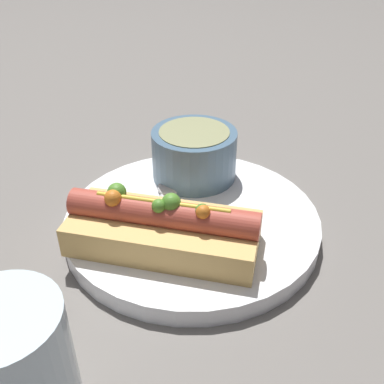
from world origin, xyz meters
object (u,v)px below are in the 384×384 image
object	(u,v)px
soup_bowl	(194,152)
drinking_glass	(18,377)
hot_dog	(167,228)
spoon	(167,192)

from	to	relation	value
soup_bowl	drinking_glass	xyz separation A→B (m)	(0.04, -0.31, 0.00)
hot_dog	soup_bowl	bearing A→B (deg)	91.98
soup_bowl	drinking_glass	size ratio (longest dim) A/B	0.89
hot_dog	spoon	size ratio (longest dim) A/B	1.23
hot_dog	drinking_glass	bearing A→B (deg)	-103.31
drinking_glass	soup_bowl	bearing A→B (deg)	97.94
spoon	drinking_glass	size ratio (longest dim) A/B	1.41
hot_dog	drinking_glass	world-z (taller)	drinking_glass
hot_dog	spoon	xyz separation A→B (m)	(-0.05, 0.08, -0.02)
soup_bowl	drinking_glass	distance (m)	0.31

